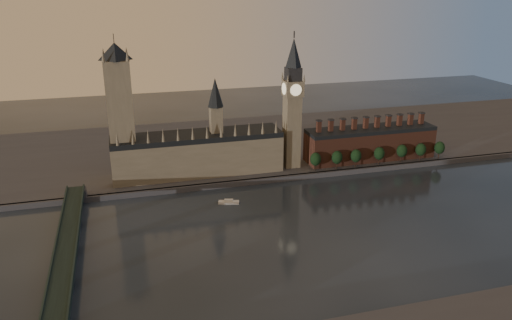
{
  "coord_description": "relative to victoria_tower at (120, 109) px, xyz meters",
  "views": [
    {
      "loc": [
        -119.59,
        -249.58,
        145.05
      ],
      "look_at": [
        -34.85,
        55.0,
        32.26
      ],
      "focal_mm": 35.0,
      "sensor_mm": 36.0,
      "label": 1
    }
  ],
  "objects": [
    {
      "name": "ground",
      "position": [
        120.0,
        -115.0,
        -59.09
      ],
      "size": [
        900.0,
        900.0,
        0.0
      ],
      "primitive_type": "plane",
      "color": "black",
      "rests_on": "ground"
    },
    {
      "name": "palace_of_westminster",
      "position": [
        55.59,
        -0.09,
        -37.46
      ],
      "size": [
        130.0,
        30.3,
        74.0
      ],
      "color": "#796D56",
      "rests_on": "north_bank"
    },
    {
      "name": "embankment_tree_1",
      "position": [
        163.2,
        -20.76,
        -45.62
      ],
      "size": [
        8.6,
        8.6,
        14.88
      ],
      "color": "black",
      "rests_on": "north_bank"
    },
    {
      "name": "north_bank",
      "position": [
        120.0,
        63.04,
        -57.09
      ],
      "size": [
        900.0,
        182.0,
        4.0
      ],
      "color": "#414146",
      "rests_on": "ground"
    },
    {
      "name": "river_boat",
      "position": [
        67.01,
        -54.26,
        -57.99
      ],
      "size": [
        14.86,
        7.79,
        2.86
      ],
      "rotation": [
        0.0,
        0.0,
        -0.27
      ],
      "color": "silver",
      "rests_on": "ground"
    },
    {
      "name": "big_ben",
      "position": [
        130.0,
        -5.0,
        -2.26
      ],
      "size": [
        15.0,
        15.0,
        107.0
      ],
      "color": "#796D56",
      "rests_on": "north_bank"
    },
    {
      "name": "embankment_tree_6",
      "position": [
        256.97,
        -21.11,
        -45.62
      ],
      "size": [
        8.6,
        8.6,
        14.88
      ],
      "color": "black",
      "rests_on": "north_bank"
    },
    {
      "name": "embankment_tree_5",
      "position": [
        238.93,
        -21.07,
        -45.62
      ],
      "size": [
        8.6,
        8.6,
        14.88
      ],
      "color": "black",
      "rests_on": "north_bank"
    },
    {
      "name": "chimney_block",
      "position": [
        200.0,
        -5.0,
        -41.27
      ],
      "size": [
        110.0,
        25.0,
        37.0
      ],
      "color": "brown",
      "rests_on": "north_bank"
    },
    {
      "name": "westminster_bridge",
      "position": [
        -35.0,
        -117.7,
        -51.65
      ],
      "size": [
        14.0,
        200.0,
        11.55
      ],
      "color": "#1D2D28",
      "rests_on": "ground"
    },
    {
      "name": "victoria_tower",
      "position": [
        0.0,
        0.0,
        0.0
      ],
      "size": [
        24.0,
        24.0,
        108.0
      ],
      "color": "#796D56",
      "rests_on": "north_bank"
    },
    {
      "name": "embankment_tree_3",
      "position": [
        200.57,
        -20.85,
        -45.62
      ],
      "size": [
        8.6,
        8.6,
        14.88
      ],
      "color": "black",
      "rests_on": "north_bank"
    },
    {
      "name": "embankment_tree_0",
      "position": [
        145.17,
        -19.96,
        -45.62
      ],
      "size": [
        8.6,
        8.6,
        14.88
      ],
      "color": "black",
      "rests_on": "north_bank"
    },
    {
      "name": "embankment_tree_2",
      "position": [
        179.54,
        -21.24,
        -45.62
      ],
      "size": [
        8.6,
        8.6,
        14.88
      ],
      "color": "black",
      "rests_on": "north_bank"
    },
    {
      "name": "embankment_tree_4",
      "position": [
        221.84,
        -19.97,
        -45.62
      ],
      "size": [
        8.6,
        8.6,
        14.88
      ],
      "color": "black",
      "rests_on": "north_bank"
    }
  ]
}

